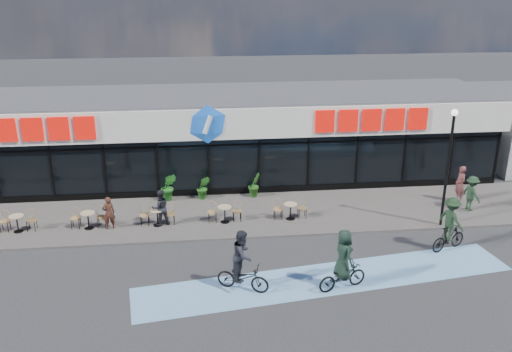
{
  "coord_description": "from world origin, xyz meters",
  "views": [
    {
      "loc": [
        -0.47,
        -18.33,
        10.23
      ],
      "look_at": [
        1.96,
        3.5,
        2.27
      ],
      "focal_mm": 38.0,
      "sensor_mm": 36.0,
      "label": 1
    }
  ],
  "objects_px": {
    "lamp_post": "(449,158)",
    "patron_right": "(160,207)",
    "potted_plant_right": "(254,185)",
    "pedestrian_a": "(460,184)",
    "pedestrian_b": "(471,193)",
    "cyclist_b": "(450,226)",
    "potted_plant_mid": "(169,187)",
    "patron_left": "(109,213)",
    "cyclist_a": "(343,267)",
    "potted_plant_left": "(203,187)"
  },
  "relations": [
    {
      "from": "potted_plant_right",
      "to": "cyclist_a",
      "type": "height_order",
      "value": "cyclist_a"
    },
    {
      "from": "potted_plant_left",
      "to": "pedestrian_a",
      "type": "height_order",
      "value": "pedestrian_a"
    },
    {
      "from": "patron_right",
      "to": "cyclist_b",
      "type": "bearing_deg",
      "value": 145.86
    },
    {
      "from": "potted_plant_mid",
      "to": "patron_right",
      "type": "relative_size",
      "value": 0.84
    },
    {
      "from": "potted_plant_left",
      "to": "potted_plant_right",
      "type": "height_order",
      "value": "potted_plant_right"
    },
    {
      "from": "cyclist_b",
      "to": "potted_plant_mid",
      "type": "bearing_deg",
      "value": 150.92
    },
    {
      "from": "potted_plant_right",
      "to": "pedestrian_b",
      "type": "bearing_deg",
      "value": -15.98
    },
    {
      "from": "potted_plant_left",
      "to": "pedestrian_b",
      "type": "relative_size",
      "value": 0.71
    },
    {
      "from": "potted_plant_mid",
      "to": "cyclist_a",
      "type": "xyz_separation_m",
      "value": [
        6.34,
        -8.68,
        0.08
      ]
    },
    {
      "from": "lamp_post",
      "to": "potted_plant_mid",
      "type": "bearing_deg",
      "value": 160.68
    },
    {
      "from": "potted_plant_right",
      "to": "patron_right",
      "type": "relative_size",
      "value": 0.74
    },
    {
      "from": "lamp_post",
      "to": "cyclist_a",
      "type": "relative_size",
      "value": 2.3
    },
    {
      "from": "cyclist_b",
      "to": "patron_left",
      "type": "bearing_deg",
      "value": 166.47
    },
    {
      "from": "potted_plant_left",
      "to": "potted_plant_right",
      "type": "xyz_separation_m",
      "value": [
        2.52,
        0.05,
        0.01
      ]
    },
    {
      "from": "lamp_post",
      "to": "potted_plant_left",
      "type": "height_order",
      "value": "lamp_post"
    },
    {
      "from": "patron_right",
      "to": "cyclist_b",
      "type": "height_order",
      "value": "cyclist_b"
    },
    {
      "from": "potted_plant_right",
      "to": "patron_right",
      "type": "bearing_deg",
      "value": -146.94
    },
    {
      "from": "potted_plant_left",
      "to": "patron_left",
      "type": "distance_m",
      "value": 5.07
    },
    {
      "from": "pedestrian_a",
      "to": "cyclist_a",
      "type": "height_order",
      "value": "cyclist_a"
    },
    {
      "from": "lamp_post",
      "to": "patron_left",
      "type": "relative_size",
      "value": 3.52
    },
    {
      "from": "potted_plant_left",
      "to": "cyclist_b",
      "type": "height_order",
      "value": "cyclist_b"
    },
    {
      "from": "potted_plant_right",
      "to": "patron_left",
      "type": "distance_m",
      "value": 7.28
    },
    {
      "from": "lamp_post",
      "to": "patron_right",
      "type": "bearing_deg",
      "value": 173.61
    },
    {
      "from": "lamp_post",
      "to": "patron_right",
      "type": "xyz_separation_m",
      "value": [
        -12.21,
        1.37,
        -2.26
      ]
    },
    {
      "from": "patron_right",
      "to": "cyclist_a",
      "type": "relative_size",
      "value": 0.72
    },
    {
      "from": "patron_right",
      "to": "pedestrian_a",
      "type": "bearing_deg",
      "value": 166.75
    },
    {
      "from": "patron_right",
      "to": "potted_plant_left",
      "type": "bearing_deg",
      "value": -141.48
    },
    {
      "from": "cyclist_a",
      "to": "potted_plant_mid",
      "type": "bearing_deg",
      "value": 126.14
    },
    {
      "from": "potted_plant_mid",
      "to": "pedestrian_a",
      "type": "bearing_deg",
      "value": -7.34
    },
    {
      "from": "potted_plant_mid",
      "to": "cyclist_a",
      "type": "height_order",
      "value": "cyclist_a"
    },
    {
      "from": "potted_plant_left",
      "to": "pedestrian_a",
      "type": "relative_size",
      "value": 0.65
    },
    {
      "from": "potted_plant_mid",
      "to": "patron_left",
      "type": "xyz_separation_m",
      "value": [
        -2.42,
        -2.99,
        0.05
      ]
    },
    {
      "from": "potted_plant_left",
      "to": "potted_plant_mid",
      "type": "height_order",
      "value": "potted_plant_mid"
    },
    {
      "from": "cyclist_a",
      "to": "potted_plant_left",
      "type": "bearing_deg",
      "value": 118.27
    },
    {
      "from": "potted_plant_left",
      "to": "patron_right",
      "type": "relative_size",
      "value": 0.72
    },
    {
      "from": "patron_right",
      "to": "cyclist_b",
      "type": "xyz_separation_m",
      "value": [
        11.57,
        -3.47,
        0.12
      ]
    },
    {
      "from": "pedestrian_a",
      "to": "pedestrian_b",
      "type": "xyz_separation_m",
      "value": [
        0.09,
        -0.97,
        -0.08
      ]
    },
    {
      "from": "patron_left",
      "to": "pedestrian_b",
      "type": "relative_size",
      "value": 0.89
    },
    {
      "from": "patron_left",
      "to": "patron_right",
      "type": "xyz_separation_m",
      "value": [
        2.19,
        0.16,
        0.08
      ]
    },
    {
      "from": "potted_plant_right",
      "to": "pedestrian_b",
      "type": "height_order",
      "value": "pedestrian_b"
    },
    {
      "from": "patron_right",
      "to": "cyclist_a",
      "type": "xyz_separation_m",
      "value": [
        6.58,
        -5.85,
        -0.05
      ]
    },
    {
      "from": "patron_right",
      "to": "pedestrian_a",
      "type": "relative_size",
      "value": 0.9
    },
    {
      "from": "lamp_post",
      "to": "cyclist_a",
      "type": "height_order",
      "value": "lamp_post"
    },
    {
      "from": "potted_plant_right",
      "to": "patron_right",
      "type": "distance_m",
      "value": 5.29
    },
    {
      "from": "potted_plant_mid",
      "to": "patron_left",
      "type": "bearing_deg",
      "value": -128.98
    },
    {
      "from": "potted_plant_mid",
      "to": "pedestrian_b",
      "type": "bearing_deg",
      "value": -11.15
    },
    {
      "from": "lamp_post",
      "to": "patron_left",
      "type": "bearing_deg",
      "value": 175.21
    },
    {
      "from": "potted_plant_right",
      "to": "pedestrian_a",
      "type": "bearing_deg",
      "value": -10.73
    },
    {
      "from": "cyclist_a",
      "to": "cyclist_b",
      "type": "height_order",
      "value": "cyclist_b"
    },
    {
      "from": "potted_plant_left",
      "to": "patron_left",
      "type": "relative_size",
      "value": 0.8
    }
  ]
}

